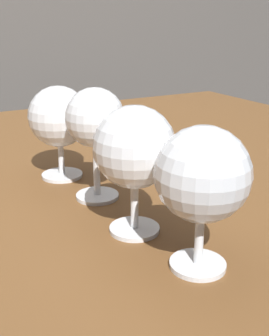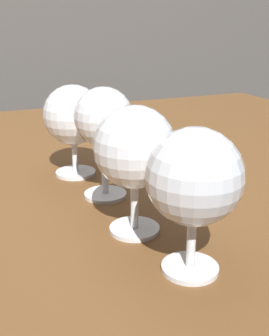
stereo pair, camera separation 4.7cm
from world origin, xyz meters
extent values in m
cube|color=brown|center=(0.00, 0.00, 0.72)|extent=(1.45, 0.95, 0.03)
cylinder|color=brown|center=(0.66, 0.42, 0.35)|extent=(0.06, 0.06, 0.71)
cylinder|color=white|center=(0.06, -0.36, 0.74)|extent=(0.06, 0.06, 0.00)
cylinder|color=white|center=(0.06, -0.36, 0.78)|extent=(0.01, 0.01, 0.06)
sphere|color=white|center=(0.06, -0.36, 0.84)|extent=(0.09, 0.09, 0.09)
ellipsoid|color=#470A16|center=(0.06, -0.36, 0.84)|extent=(0.08, 0.08, 0.04)
cylinder|color=white|center=(0.04, -0.26, 0.74)|extent=(0.06, 0.06, 0.00)
cylinder|color=white|center=(0.04, -0.26, 0.78)|extent=(0.01, 0.01, 0.07)
sphere|color=white|center=(0.04, -0.26, 0.84)|extent=(0.09, 0.09, 0.09)
ellipsoid|color=gold|center=(0.04, -0.26, 0.83)|extent=(0.08, 0.08, 0.03)
cylinder|color=white|center=(0.04, -0.15, 0.74)|extent=(0.06, 0.06, 0.00)
cylinder|color=white|center=(0.04, -0.15, 0.78)|extent=(0.01, 0.01, 0.08)
sphere|color=white|center=(0.04, -0.15, 0.85)|extent=(0.08, 0.08, 0.08)
ellipsoid|color=pink|center=(0.04, -0.15, 0.85)|extent=(0.07, 0.07, 0.03)
cylinder|color=white|center=(0.03, -0.05, 0.74)|extent=(0.06, 0.06, 0.00)
cylinder|color=white|center=(0.03, -0.05, 0.77)|extent=(0.01, 0.01, 0.06)
sphere|color=white|center=(0.03, -0.05, 0.83)|extent=(0.09, 0.09, 0.09)
ellipsoid|color=maroon|center=(0.03, -0.05, 0.83)|extent=(0.08, 0.08, 0.03)
camera|label=1|loc=(-0.18, -0.66, 0.97)|focal=46.39mm
camera|label=2|loc=(-0.14, -0.68, 0.97)|focal=46.39mm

